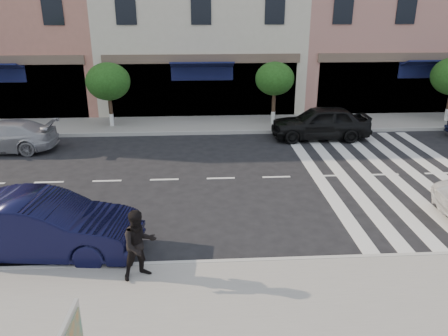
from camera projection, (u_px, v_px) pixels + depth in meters
The scene contains 10 objects.
ground at pixel (229, 234), 11.81m from camera, with size 120.00×120.00×0.00m, color black.
sidewalk_near at pixel (243, 329), 8.29m from camera, with size 60.00×4.50×0.15m, color gray.
sidewalk_far at pixel (213, 124), 22.03m from camera, with size 60.00×3.00×0.15m, color gray.
building_centre at pixel (200, 8), 25.65m from camera, with size 11.00×9.00×11.00m, color beige.
street_tree_wb at pixel (108, 82), 20.76m from camera, with size 2.10×2.10×3.06m.
street_tree_c at pixel (275, 79), 21.20m from camera, with size 1.90×1.90×3.04m.
walker at pixel (139, 245), 9.48m from camera, with size 0.79×0.61×1.62m, color black.
car_near_mid at pixel (42, 226), 10.64m from camera, with size 1.64×4.71×1.55m, color black.
car_far_left at pixel (2, 136), 18.15m from camera, with size 1.78×4.37×1.27m, color #9B9A9F.
car_far_mid at pixel (320, 122), 19.78m from camera, with size 1.78×4.43×1.51m, color black.
Camera 1 is at (-0.76, -10.35, 5.91)m, focal length 35.00 mm.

